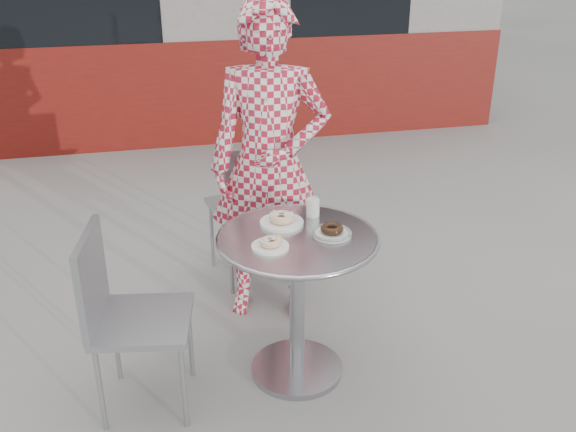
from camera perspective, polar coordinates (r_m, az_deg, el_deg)
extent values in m
plane|color=gray|center=(3.26, 1.17, -13.14)|extent=(60.00, 60.00, 0.00)
cube|color=maroon|center=(6.39, -7.08, 10.87)|extent=(6.02, 0.20, 1.00)
cylinder|color=#B5B4B9|center=(3.22, 0.78, -13.39)|extent=(0.44, 0.44, 0.03)
cylinder|color=#B5B4B9|center=(3.02, 0.82, -8.09)|extent=(0.07, 0.07, 0.71)
cylinder|color=#B5B4B9|center=(2.84, 0.87, -1.99)|extent=(0.71, 0.71, 0.02)
torus|color=#B5B4B9|center=(2.84, 0.87, -1.99)|extent=(0.73, 0.73, 0.02)
cube|color=#9DA0A4|center=(3.84, -3.54, 0.83)|extent=(0.49, 0.49, 0.03)
cube|color=#9DA0A4|center=(3.58, -2.49, 2.96)|extent=(0.42, 0.11, 0.42)
cube|color=#9DA0A4|center=(2.87, -12.75, -9.07)|extent=(0.47, 0.47, 0.03)
cube|color=#9DA0A4|center=(2.80, -17.07, -5.33)|extent=(0.10, 0.40, 0.41)
imported|color=#A3192E|center=(3.32, -1.65, 4.44)|extent=(0.71, 0.56, 1.71)
cylinder|color=white|center=(2.95, -0.57, -0.59)|extent=(0.20, 0.20, 0.01)
torus|color=#DE8E55|center=(2.94, -0.57, -0.13)|extent=(0.12, 0.12, 0.04)
cylinder|color=white|center=(2.74, -1.59, -2.71)|extent=(0.16, 0.16, 0.01)
torus|color=#DE8E55|center=(2.73, -1.60, -2.32)|extent=(0.09, 0.09, 0.03)
sphere|color=#B77A3F|center=(2.76, -0.89, -1.93)|extent=(0.03, 0.03, 0.03)
cylinder|color=white|center=(2.85, 3.91, -1.55)|extent=(0.17, 0.17, 0.01)
torus|color=black|center=(2.84, 3.93, -1.14)|extent=(0.10, 0.10, 0.03)
torus|color=black|center=(2.85, 3.92, -1.48)|extent=(0.18, 0.18, 0.02)
cylinder|color=white|center=(3.01, 2.23, 0.74)|extent=(0.06, 0.06, 0.09)
cylinder|color=white|center=(3.01, 2.23, 0.90)|extent=(0.07, 0.07, 0.10)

